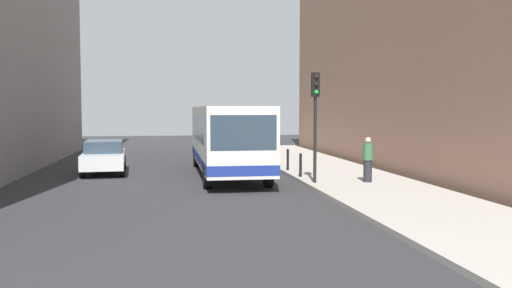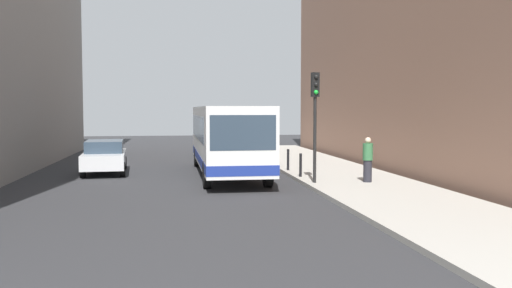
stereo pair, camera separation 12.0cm
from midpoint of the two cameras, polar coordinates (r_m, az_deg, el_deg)
name	(u,v)px [view 2 (the right image)]	position (r m, az deg, el deg)	size (l,w,h in m)	color
ground_plane	(218,185)	(21.14, -3.84, -4.25)	(80.00, 80.00, 0.00)	#2D2D30
sidewalk	(353,180)	(22.24, 10.19, -3.71)	(4.40, 40.00, 0.15)	#ADA89E
building_right	(450,16)	(28.53, 19.60, 12.38)	(7.00, 32.00, 14.67)	#936B56
bus	(227,136)	(24.10, -2.92, 0.85)	(2.55, 11.02, 3.00)	white
car_beside_bus	(105,156)	(25.71, -15.31, -1.21)	(2.08, 4.50, 1.48)	silver
car_behind_bus	(222,143)	(34.78, -3.41, 0.14)	(2.13, 4.52, 1.48)	#A5A8AD
traffic_light	(315,106)	(20.52, 6.32, 3.92)	(0.28, 0.33, 4.10)	black
bollard_near	(301,165)	(22.41, 4.80, -2.19)	(0.11, 0.11, 0.95)	black
bollard_mid	(288,160)	(24.77, 3.49, -1.63)	(0.11, 0.11, 0.95)	black
bollard_far	(278,155)	(27.13, 2.41, -1.17)	(0.11, 0.11, 0.95)	black
pedestrian_near_signal	(368,160)	(21.11, 11.68, -1.61)	(0.38, 0.38, 1.69)	#26262D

